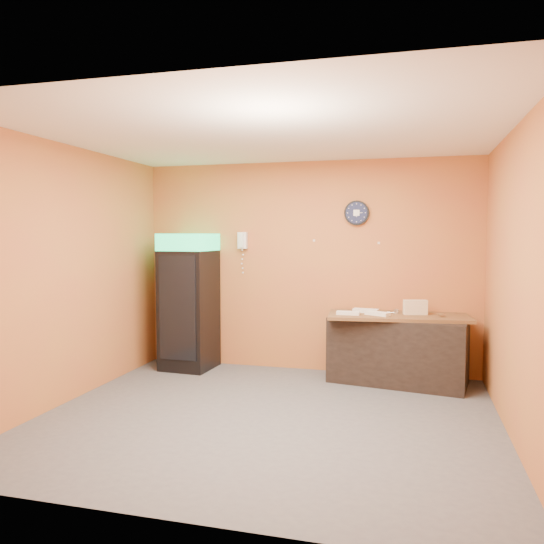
% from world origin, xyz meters
% --- Properties ---
extents(floor, '(4.50, 4.50, 0.00)m').
position_xyz_m(floor, '(0.00, 0.00, 0.00)').
color(floor, '#47474C').
rests_on(floor, ground).
extents(back_wall, '(4.50, 0.02, 2.80)m').
position_xyz_m(back_wall, '(0.00, 2.00, 1.40)').
color(back_wall, '#B67333').
rests_on(back_wall, floor).
extents(left_wall, '(0.02, 4.00, 2.80)m').
position_xyz_m(left_wall, '(-2.25, 0.00, 1.40)').
color(left_wall, '#B67333').
rests_on(left_wall, floor).
extents(right_wall, '(0.02, 4.00, 2.80)m').
position_xyz_m(right_wall, '(2.25, 0.00, 1.40)').
color(right_wall, '#B67333').
rests_on(right_wall, floor).
extents(ceiling, '(4.50, 4.00, 0.02)m').
position_xyz_m(ceiling, '(0.00, 0.00, 2.80)').
color(ceiling, white).
rests_on(ceiling, back_wall).
extents(beverage_cooler, '(0.68, 0.70, 1.84)m').
position_xyz_m(beverage_cooler, '(-1.56, 1.61, 0.90)').
color(beverage_cooler, black).
rests_on(beverage_cooler, floor).
extents(prep_counter, '(1.72, 0.97, 0.81)m').
position_xyz_m(prep_counter, '(1.22, 1.64, 0.41)').
color(prep_counter, black).
rests_on(prep_counter, floor).
extents(wall_clock, '(0.32, 0.06, 0.32)m').
position_xyz_m(wall_clock, '(0.66, 1.97, 2.11)').
color(wall_clock, black).
rests_on(wall_clock, back_wall).
extents(wall_phone, '(0.12, 0.11, 0.23)m').
position_xyz_m(wall_phone, '(-0.89, 1.95, 1.75)').
color(wall_phone, white).
rests_on(wall_phone, back_wall).
extents(butcher_paper, '(1.75, 0.90, 0.04)m').
position_xyz_m(butcher_paper, '(1.22, 1.64, 0.83)').
color(butcher_paper, brown).
rests_on(butcher_paper, prep_counter).
extents(sub_roll_stack, '(0.30, 0.16, 0.18)m').
position_xyz_m(sub_roll_stack, '(1.42, 1.67, 0.94)').
color(sub_roll_stack, beige).
rests_on(sub_roll_stack, butcher_paper).
extents(wrapped_sandwich_left, '(0.28, 0.11, 0.04)m').
position_xyz_m(wrapped_sandwich_left, '(0.63, 1.46, 0.87)').
color(wrapped_sandwich_left, white).
rests_on(wrapped_sandwich_left, butcher_paper).
extents(wrapped_sandwich_mid, '(0.32, 0.25, 0.04)m').
position_xyz_m(wrapped_sandwich_mid, '(0.98, 1.50, 0.87)').
color(wrapped_sandwich_mid, white).
rests_on(wrapped_sandwich_mid, butcher_paper).
extents(wrapped_sandwich_right, '(0.33, 0.17, 0.04)m').
position_xyz_m(wrapped_sandwich_right, '(0.82, 1.70, 0.87)').
color(wrapped_sandwich_right, white).
rests_on(wrapped_sandwich_right, butcher_paper).
extents(kitchen_tool, '(0.06, 0.06, 0.06)m').
position_xyz_m(kitchen_tool, '(1.19, 1.70, 0.88)').
color(kitchen_tool, silver).
rests_on(kitchen_tool, butcher_paper).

